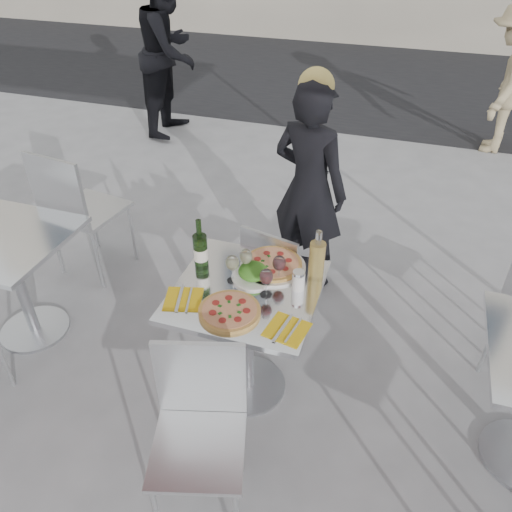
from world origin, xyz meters
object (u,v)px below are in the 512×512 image
(pedestrian_a, at_px, (169,52))
(wineglass_red_a, at_px, (266,277))
(main_table, at_px, (247,319))
(carafe, at_px, (317,260))
(side_chair_lfar, at_px, (75,205))
(napkin_left, at_px, (183,299))
(pizza_far, at_px, (273,265))
(sugar_shaker, at_px, (298,280))
(chair_near, at_px, (200,419))
(woman_diner, at_px, (309,189))
(pedestrian_b, at_px, (507,81))
(wineglass_red_b, at_px, (279,264))
(side_table_left, at_px, (13,266))
(wine_bottle, at_px, (201,250))
(wineglass_white_b, at_px, (246,257))
(napkin_right, at_px, (287,329))
(wineglass_white_a, at_px, (232,264))
(salad_plate, at_px, (253,273))
(pizza_near, at_px, (230,311))
(chair_far, at_px, (276,273))

(pedestrian_a, bearing_deg, wineglass_red_a, -149.53)
(main_table, distance_m, carafe, 0.49)
(side_chair_lfar, bearing_deg, napkin_left, 154.21)
(pizza_far, distance_m, sugar_shaker, 0.22)
(chair_near, relative_size, woman_diner, 0.58)
(pedestrian_b, distance_m, wineglass_red_b, 4.21)
(pizza_far, relative_size, wineglass_red_a, 2.23)
(chair_near, bearing_deg, side_table_left, 141.06)
(chair_near, bearing_deg, wine_bottle, 95.41)
(wineglass_white_b, distance_m, napkin_right, 0.46)
(wineglass_red_a, bearing_deg, wineglass_red_b, 76.50)
(wineglass_white_a, distance_m, wineglass_white_b, 0.09)
(sugar_shaker, bearing_deg, side_table_left, -177.35)
(side_chair_lfar, relative_size, wineglass_white_b, 6.42)
(sugar_shaker, relative_size, napkin_right, 0.51)
(woman_diner, xyz_separation_m, wine_bottle, (-0.34, -1.02, 0.11))
(chair_near, height_order, sugar_shaker, chair_near)
(napkin_right, bearing_deg, pedestrian_b, 84.41)
(side_chair_lfar, xyz_separation_m, wineglass_white_a, (1.41, -0.62, 0.26))
(pedestrian_b, relative_size, napkin_left, 6.91)
(woman_diner, distance_m, wine_bottle, 1.08)
(salad_plate, xyz_separation_m, napkin_right, (0.27, -0.31, -0.03))
(sugar_shaker, relative_size, wineglass_white_a, 0.68)
(wineglass_red_b, bearing_deg, pizza_far, 120.79)
(side_table_left, bearing_deg, pedestrian_a, 100.09)
(main_table, relative_size, napkin_right, 3.58)
(pedestrian_a, distance_m, pedestrian_b, 3.68)
(main_table, distance_m, napkin_left, 0.38)
(pizza_near, height_order, napkin_right, pizza_near)
(pedestrian_a, bearing_deg, side_chair_lfar, -169.57)
(wine_bottle, bearing_deg, pizza_near, -47.22)
(side_chair_lfar, height_order, pizza_far, side_chair_lfar)
(salad_plate, bearing_deg, woman_diner, 86.83)
(pizza_near, bearing_deg, pizza_far, 77.27)
(wineglass_white_a, bearing_deg, wineglass_red_a, -15.28)
(woman_diner, xyz_separation_m, wineglass_red_b, (0.08, -1.01, 0.11))
(pedestrian_b, xyz_separation_m, carafe, (-1.19, -3.91, 0.10))
(chair_far, height_order, napkin_left, chair_far)
(sugar_shaker, bearing_deg, chair_near, -108.83)
(side_table_left, distance_m, wineglass_red_b, 1.67)
(sugar_shaker, bearing_deg, pizza_far, 142.06)
(side_chair_lfar, height_order, pizza_near, side_chair_lfar)
(woman_diner, distance_m, napkin_right, 1.35)
(sugar_shaker, bearing_deg, woman_diner, 100.18)
(wineglass_white_a, distance_m, wineglass_red_b, 0.24)
(pizza_far, bearing_deg, pizza_near, -102.73)
(chair_near, bearing_deg, side_chair_lfar, 123.16)
(wineglass_red_a, bearing_deg, side_chair_lfar, 157.22)
(pedestrian_a, bearing_deg, sugar_shaker, -147.21)
(chair_far, bearing_deg, napkin_right, 123.10)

